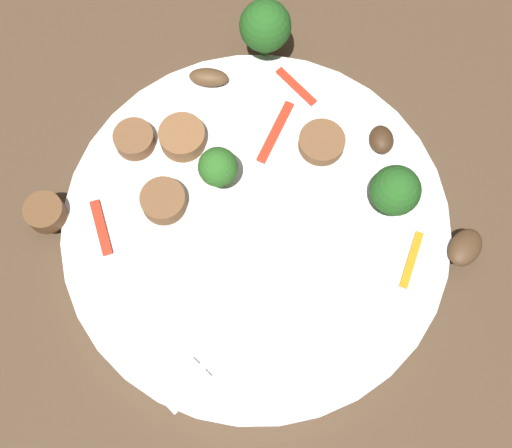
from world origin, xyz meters
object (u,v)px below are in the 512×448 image
at_px(mushroom_2, 209,77).
at_px(mushroom_1, 465,247).
at_px(sausage_slice_3, 322,142).
at_px(mushroom_0, 381,140).
at_px(sausage_slice_0, 45,212).
at_px(pepper_strip_2, 275,132).
at_px(broccoli_floret_1, 265,26).
at_px(sausage_slice_1, 163,201).
at_px(pepper_strip_1, 411,260).
at_px(pepper_strip_0, 296,86).
at_px(sausage_slice_2, 134,139).
at_px(fork, 244,324).
at_px(pepper_strip_3, 101,228).
at_px(plate, 256,228).
at_px(broccoli_floret_2, 223,163).
at_px(sausage_slice_4, 185,135).
at_px(broccoli_floret_0, 395,191).

bearing_deg(mushroom_2, mushroom_1, 103.52).
bearing_deg(sausage_slice_3, mushroom_0, 142.19).
distance_m(sausage_slice_0, pepper_strip_2, 0.18).
xyz_separation_m(sausage_slice_3, pepper_strip_2, (0.02, -0.03, -0.00)).
height_order(broccoli_floret_1, mushroom_1, broccoli_floret_1).
bearing_deg(sausage_slice_1, pepper_strip_1, 126.58).
bearing_deg(pepper_strip_0, pepper_strip_2, 27.18).
distance_m(sausage_slice_0, mushroom_1, 0.30).
distance_m(sausage_slice_2, mushroom_2, 0.08).
relative_size(fork, pepper_strip_3, 4.23).
height_order(fork, mushroom_2, mushroom_2).
distance_m(plate, pepper_strip_1, 0.11).
bearing_deg(pepper_strip_3, pepper_strip_0, 178.84).
xyz_separation_m(broccoli_floret_2, pepper_strip_2, (-0.05, -0.00, -0.03)).
relative_size(plate, mushroom_1, 9.34).
height_order(sausage_slice_1, pepper_strip_3, sausage_slice_1).
distance_m(sausage_slice_1, mushroom_2, 0.11).
bearing_deg(mushroom_1, sausage_slice_4, -63.28).
bearing_deg(fork, sausage_slice_2, -105.13).
bearing_deg(plate, broccoli_floret_2, -96.61).
height_order(broccoli_floret_0, sausage_slice_4, broccoli_floret_0).
bearing_deg(mushroom_0, pepper_strip_0, -77.24).
xyz_separation_m(broccoli_floret_2, sausage_slice_3, (-0.07, 0.03, -0.02)).
height_order(plate, broccoli_floret_0, broccoli_floret_0).
bearing_deg(mushroom_1, pepper_strip_0, -88.22).
xyz_separation_m(mushroom_1, pepper_strip_1, (0.03, -0.02, -0.00)).
relative_size(broccoli_floret_2, mushroom_1, 1.49).
bearing_deg(pepper_strip_2, sausage_slice_2, -35.42).
bearing_deg(fork, pepper_strip_1, 154.92).
distance_m(plate, mushroom_0, 0.12).
bearing_deg(broccoli_floret_0, sausage_slice_0, -38.11).
bearing_deg(pepper_strip_0, broccoli_floret_2, 14.93).
bearing_deg(broccoli_floret_0, broccoli_floret_2, -49.65).
bearing_deg(mushroom_1, pepper_strip_2, -74.57).
relative_size(broccoli_floret_1, pepper_strip_3, 1.24).
height_order(sausage_slice_3, sausage_slice_4, sausage_slice_4).
relative_size(mushroom_0, pepper_strip_1, 0.53).
bearing_deg(mushroom_2, broccoli_floret_0, 102.26).
height_order(broccoli_floret_2, mushroom_2, broccoli_floret_2).
height_order(broccoli_floret_0, sausage_slice_2, broccoli_floret_0).
height_order(fork, broccoli_floret_0, broccoli_floret_0).
relative_size(fork, sausage_slice_2, 5.95).
bearing_deg(broccoli_floret_2, plate, 83.39).
bearing_deg(broccoli_floret_2, broccoli_floret_1, -145.12).
xyz_separation_m(sausage_slice_4, pepper_strip_1, (-0.06, 0.18, -0.01)).
xyz_separation_m(sausage_slice_2, sausage_slice_4, (-0.03, 0.02, 0.00)).
relative_size(pepper_strip_0, pepper_strip_1, 0.94).
bearing_deg(pepper_strip_1, mushroom_0, -119.63).
bearing_deg(fork, pepper_strip_3, -80.11).
xyz_separation_m(plate, fork, (0.05, 0.05, 0.01)).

